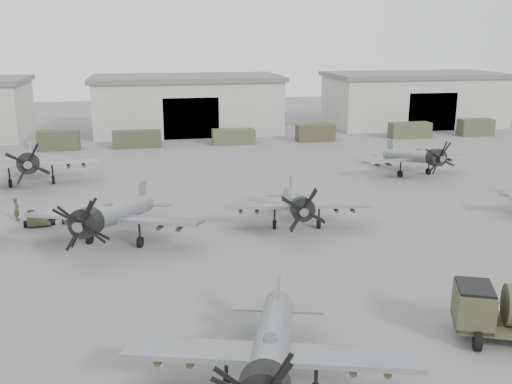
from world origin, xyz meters
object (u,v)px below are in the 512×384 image
Objects in this scene: aircraft_near_1 at (271,351)px; tug_trailer at (58,219)px; aircraft_far_0 at (30,162)px; ground_crew at (17,209)px; aircraft_far_1 at (416,157)px; aircraft_mid_2 at (297,203)px; aircraft_mid_1 at (112,215)px.

aircraft_near_1 is 1.90× the size of tug_trailer.
ground_crew is (0.87, -11.54, -1.49)m from aircraft_far_0.
aircraft_near_1 is at bearing -70.78° from tug_trailer.
aircraft_near_1 is 42.08m from aircraft_far_0.
tug_trailer is at bearing -115.42° from ground_crew.
aircraft_far_0 is 1.15× the size of aircraft_far_1.
ground_crew is at bearing 147.38° from tug_trailer.
ground_crew is at bearing 172.53° from aircraft_mid_2.
aircraft_mid_1 is 1.08× the size of aircraft_far_1.
tug_trailer is (4.28, -13.27, -1.97)m from aircraft_far_0.
aircraft_mid_1 is 1.94× the size of tug_trailer.
ground_crew is at bearing 158.09° from aircraft_mid_1.
aircraft_mid_1 is 34.72m from aircraft_far_1.
aircraft_mid_1 is (-7.24, 19.73, 0.09)m from aircraft_near_1.
tug_trailer is at bearing -171.67° from aircraft_far_1.
aircraft_mid_1 is at bearing -73.89° from aircraft_far_0.
aircraft_mid_1 is 11.14m from ground_crew.
aircraft_mid_1 is 1.09× the size of aircraft_mid_2.
aircraft_far_1 is (17.07, 14.54, 0.03)m from aircraft_mid_2.
aircraft_far_0 reaches higher than aircraft_mid_1.
aircraft_mid_2 is at bearing 25.95° from aircraft_mid_1.
aircraft_mid_2 is (6.67, 20.85, -0.15)m from aircraft_near_1.
tug_trailer is (-35.63, -9.80, -1.64)m from aircraft_far_1.
aircraft_far_1 is 6.07× the size of ground_crew.
aircraft_far_1 reaches higher than tug_trailer.
aircraft_near_1 is 1.07× the size of aircraft_mid_2.
ground_crew is (-39.04, -8.07, -1.16)m from aircraft_far_1.
aircraft_near_1 is 6.40× the size of ground_crew.
aircraft_far_1 is (23.75, 35.38, -0.12)m from aircraft_near_1.
tug_trailer is at bearing 131.15° from aircraft_near_1.
aircraft_far_0 is 11.66m from ground_crew.
aircraft_near_1 is 21.89m from aircraft_mid_2.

